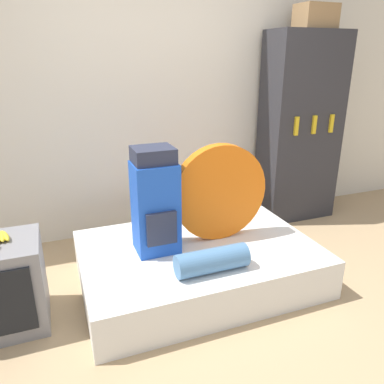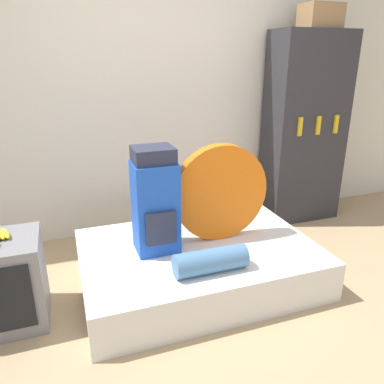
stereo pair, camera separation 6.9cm
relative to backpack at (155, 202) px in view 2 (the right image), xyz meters
name	(u,v)px [view 2 (the right image)]	position (x,y,z in m)	size (l,w,h in m)	color
ground_plane	(223,316)	(0.32, -0.54, -0.69)	(16.00, 16.00, 0.00)	tan
wall_back	(158,100)	(0.32, 1.09, 0.61)	(8.00, 0.05, 2.60)	silver
bed	(198,263)	(0.31, -0.06, -0.54)	(1.78, 1.22, 0.31)	white
backpack	(155,202)	(0.00, 0.00, 0.00)	(0.31, 0.31, 0.79)	blue
tent_bag	(220,193)	(0.53, 0.02, 0.00)	(0.77, 0.09, 0.77)	orange
sleeping_roll	(211,261)	(0.26, -0.44, -0.30)	(0.51, 0.17, 0.17)	teal
banana_bunch	(2,234)	(-1.03, -0.04, -0.07)	(0.13, 0.17, 0.04)	yellow
bookshelf	(304,130)	(1.81, 0.80, 0.28)	(0.79, 0.44, 1.94)	#2D2D33
cardboard_box	(321,16)	(1.86, 0.79, 1.36)	(0.37, 0.26, 0.23)	#99754C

